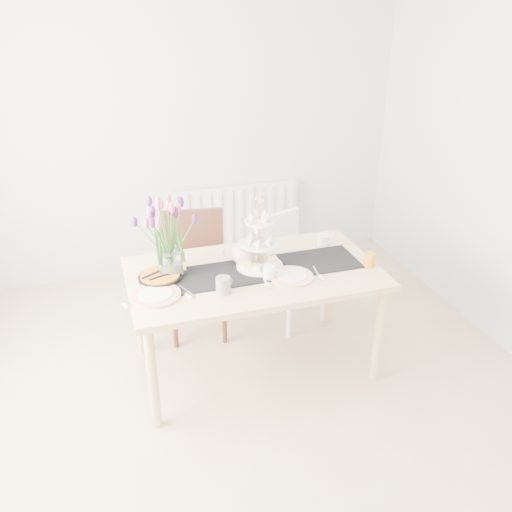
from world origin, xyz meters
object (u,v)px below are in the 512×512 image
object	(u,v)px
plate_right	(291,277)
tulip_vase	(168,227)
tart_tin	(160,277)
radiator	(235,218)
chair_brown	(195,264)
chair_white	(285,260)
mug_grey	(223,285)
cake_stand	(260,250)
plate_left	(156,295)
teapot	(243,253)
mug_white	(269,272)
mug_orange	(370,260)
dining_table	(254,281)
cream_jug	(323,240)

from	to	relation	value
plate_right	tulip_vase	bearing A→B (deg)	158.53
tart_tin	tulip_vase	bearing A→B (deg)	33.67
radiator	chair_brown	size ratio (longest dim) A/B	1.30
chair_white	mug_grey	bearing A→B (deg)	-152.24
cake_stand	chair_white	bearing A→B (deg)	54.44
tart_tin	plate_left	distance (m)	0.21
radiator	tulip_vase	distance (m)	1.81
teapot	mug_white	world-z (taller)	teapot
radiator	teapot	distance (m)	1.58
teapot	mug_orange	xyz separation A→B (m)	(0.78, -0.27, -0.04)
mug_white	plate_left	size ratio (longest dim) A/B	0.30
chair_white	cake_stand	size ratio (longest dim) A/B	1.90
dining_table	chair_brown	bearing A→B (deg)	113.31
mug_orange	tart_tin	bearing A→B (deg)	119.37
plate_left	cream_jug	bearing A→B (deg)	15.99
tulip_vase	mug_white	size ratio (longest dim) A/B	6.75
cream_jug	mug_grey	xyz separation A→B (m)	(-0.83, -0.43, 0.01)
cream_jug	cake_stand	bearing A→B (deg)	-137.81
mug_orange	tulip_vase	bearing A→B (deg)	116.37
dining_table	plate_left	size ratio (longest dim) A/B	5.41
tulip_vase	teapot	xyz separation A→B (m)	(0.47, -0.01, -0.24)
chair_brown	dining_table	bearing A→B (deg)	-58.89
mug_white	mug_grey	bearing A→B (deg)	-144.50
cake_stand	mug_grey	bearing A→B (deg)	-140.78
chair_brown	tart_tin	world-z (taller)	chair_brown
teapot	mug_orange	distance (m)	0.82
radiator	mug_orange	bearing A→B (deg)	-76.34
mug_grey	mug_orange	size ratio (longest dim) A/B	1.14
teapot	mug_white	distance (m)	0.26
cake_stand	mug_orange	size ratio (longest dim) A/B	4.88
plate_right	mug_white	bearing A→B (deg)	167.39
mug_white	plate_left	world-z (taller)	mug_white
chair_white	mug_white	bearing A→B (deg)	-139.05
radiator	tulip_vase	size ratio (longest dim) A/B	2.02
chair_brown	mug_grey	world-z (taller)	chair_brown
radiator	chair_brown	bearing A→B (deg)	-120.40
mug_grey	tart_tin	bearing A→B (deg)	106.61
cake_stand	tart_tin	bearing A→B (deg)	176.92
cake_stand	tart_tin	distance (m)	0.65
chair_white	plate_right	size ratio (longest dim) A/B	3.03
teapot	mug_grey	size ratio (longest dim) A/B	2.53
plate_right	chair_brown	bearing A→B (deg)	120.94
cake_stand	radiator	bearing A→B (deg)	80.56
dining_table	mug_grey	world-z (taller)	mug_grey
tulip_vase	tart_tin	world-z (taller)	tulip_vase
plate_right	tart_tin	bearing A→B (deg)	164.14
cake_stand	plate_right	size ratio (longest dim) A/B	1.60
mug_white	dining_table	bearing A→B (deg)	136.03
radiator	chair_white	world-z (taller)	chair_white
radiator	cream_jug	xyz separation A→B (m)	(0.26, -1.39, 0.34)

